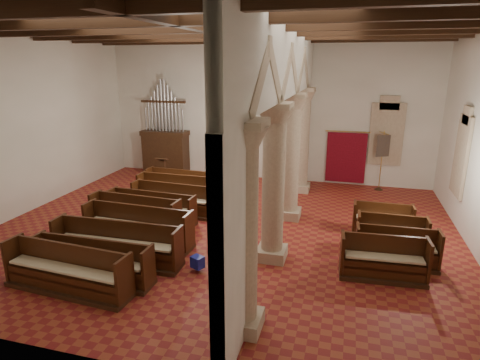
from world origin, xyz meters
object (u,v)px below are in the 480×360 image
Objects in this scene: lectern at (163,172)px; processional_banner at (380,171)px; aisle_pew_0 at (383,264)px; pipe_organ at (165,144)px; nave_pew_0 at (68,277)px.

lectern is 0.48× the size of processional_banner.
lectern is 0.57× the size of aisle_pew_0.
processional_banner is at bearing 83.78° from aisle_pew_0.
pipe_organ reaches higher than nave_pew_0.
processional_banner reaches higher than nave_pew_0.
nave_pew_0 is 1.54× the size of aisle_pew_0.
processional_banner is at bearing -0.04° from pipe_organ.
processional_banner is 1.18× the size of aisle_pew_0.
aisle_pew_0 is at bearing -39.83° from lectern.
aisle_pew_0 is (-0.33, -7.28, -0.45)m from processional_banner.
processional_banner is 0.77× the size of nave_pew_0.
pipe_organ is 1.82× the size of processional_banner.
nave_pew_0 is (-7.20, -9.74, -0.45)m from processional_banner.
lectern is at bearing -69.99° from pipe_organ.
processional_banner is (8.84, 1.45, 0.32)m from lectern.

